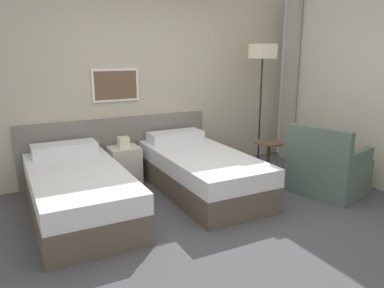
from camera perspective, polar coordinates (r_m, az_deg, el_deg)
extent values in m
plane|color=#47474C|center=(4.03, 4.11, -11.93)|extent=(16.00, 16.00, 0.00)
cube|color=#B7AD99|center=(5.43, -6.78, 9.58)|extent=(10.00, 0.06, 2.70)
cube|color=slate|center=(5.38, -11.11, -0.58)|extent=(2.66, 0.04, 0.86)
cube|color=white|center=(5.23, -11.58, 8.79)|extent=(0.64, 0.03, 0.44)
cube|color=brown|center=(5.22, -11.53, 8.78)|extent=(0.58, 0.01, 0.38)
cube|color=#A8A393|center=(6.31, 14.74, 9.57)|extent=(0.10, 0.24, 2.64)
cube|color=brown|center=(4.33, -16.76, -8.41)|extent=(0.97, 2.02, 0.30)
cube|color=silver|center=(4.24, -17.00, -5.23)|extent=(0.96, 2.00, 0.21)
cube|color=silver|center=(4.94, -18.85, -0.65)|extent=(0.78, 0.34, 0.13)
cube|color=brown|center=(4.81, 1.48, -5.51)|extent=(0.97, 2.02, 0.30)
cube|color=silver|center=(4.73, 1.50, -2.61)|extent=(0.96, 2.00, 0.21)
cube|color=silver|center=(5.37, -2.53, 1.23)|extent=(0.78, 0.34, 0.13)
cube|color=beige|center=(5.20, -10.25, -3.12)|extent=(0.40, 0.37, 0.50)
cube|color=beige|center=(5.12, -10.40, 0.29)|extent=(0.14, 0.14, 0.14)
cylinder|color=black|center=(5.92, 9.97, -3.41)|extent=(0.24, 0.24, 0.02)
cylinder|color=black|center=(5.73, 10.31, 4.50)|extent=(0.02, 0.02, 1.64)
cube|color=beige|center=(5.65, 10.73, 13.74)|extent=(0.30, 0.30, 0.21)
cylinder|color=brown|center=(5.36, 11.38, -5.38)|extent=(0.25, 0.25, 0.01)
cylinder|color=brown|center=(5.27, 11.51, -2.64)|extent=(0.05, 0.05, 0.52)
cylinder|color=brown|center=(5.20, 11.66, 0.20)|extent=(0.38, 0.38, 0.02)
cube|color=#4C6056|center=(5.10, 20.01, -4.52)|extent=(0.95, 0.99, 0.43)
cube|color=#4C6056|center=(4.69, 18.65, -0.33)|extent=(0.32, 0.81, 0.45)
cube|color=#4C6056|center=(4.87, 24.10, -1.98)|extent=(0.64, 0.26, 0.18)
cube|color=#4C6056|center=(5.17, 16.72, -0.45)|extent=(0.64, 0.26, 0.18)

